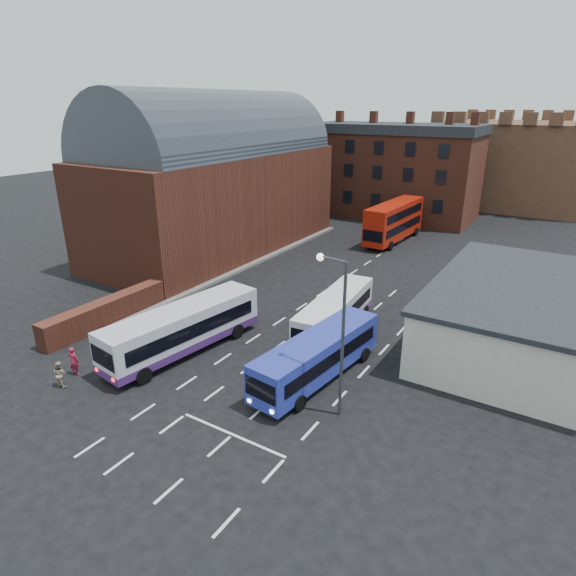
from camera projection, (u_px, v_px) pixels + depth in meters
The scene contains 13 objects.
ground at pixel (196, 377), 27.73m from camera, with size 180.00×180.00×0.00m, color black.
railway_station at pixel (217, 177), 49.24m from camera, with size 12.00×28.00×16.00m.
forecourt_wall at pixel (106, 312), 34.02m from camera, with size 1.20×10.00×1.80m, color #602B1E.
cream_building at pixel (521, 314), 30.62m from camera, with size 10.40×16.40×4.25m.
brick_terrace at pixel (391, 176), 65.10m from camera, with size 22.00×10.00×11.00m, color brown.
castle_keep at pixel (511, 163), 74.82m from camera, with size 22.00×22.00×12.00m, color brown.
bus_white_outbound at pixel (183, 326), 29.91m from camera, with size 3.94×11.09×2.96m.
bus_white_inbound at pixel (335, 311), 32.63m from camera, with size 2.99×9.63×2.59m.
bus_blue at pixel (318, 354), 26.99m from camera, with size 3.32×9.83×2.63m.
bus_red_double at pixel (394, 221), 53.89m from camera, with size 3.15×11.04×4.37m.
street_lamp at pixel (338, 324), 22.75m from camera, with size 1.67×0.44×8.25m.
pedestrian_red at pixel (74, 361), 27.68m from camera, with size 0.64×0.42×1.75m, color #A41A35.
pedestrian_beige at pixel (60, 374), 26.55m from camera, with size 0.74×0.57×1.52m, color tan.
Camera 1 is at (17.20, -17.57, 14.77)m, focal length 30.00 mm.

